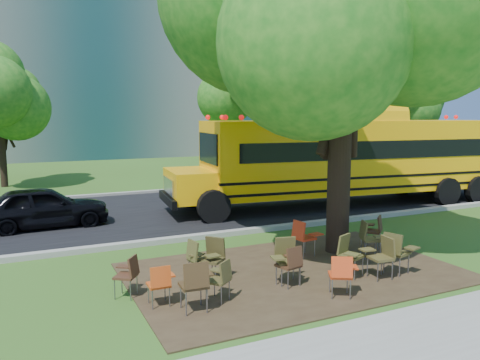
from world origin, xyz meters
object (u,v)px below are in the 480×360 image
chair_5 (349,251)px  chair_6 (382,253)px  chair_10 (199,256)px  chair_11 (291,262)px  main_tree (343,20)px  chair_9 (211,255)px  school_bus (355,156)px  chair_2 (221,276)px  chair_8 (128,272)px  chair_0 (160,281)px  chair_14 (304,235)px  chair_7 (397,249)px  chair_3 (286,256)px  chair_13 (375,228)px  black_car (43,207)px  chair_12 (369,236)px  chair_1 (196,281)px  chair_4 (342,272)px

chair_5 → chair_6: bearing=122.0°
chair_10 → chair_11: 1.87m
main_tree → chair_9: main_tree is taller
school_bus → chair_2: size_ratio=16.76×
main_tree → chair_6: main_tree is taller
chair_8 → chair_11: chair_11 is taller
chair_0 → chair_14: chair_14 is taller
chair_10 → chair_11: size_ratio=1.05×
chair_5 → chair_7: chair_7 is taller
chair_3 → chair_13: (3.38, 1.23, -0.05)m
chair_11 → chair_6: bearing=-24.9°
chair_9 → black_car: (-2.88, 6.44, 0.08)m
chair_3 → black_car: bearing=-47.1°
chair_3 → chair_14: (1.28, 1.33, -0.02)m
chair_0 → chair_12: chair_12 is taller
chair_2 → chair_5: bearing=-37.1°
chair_6 → chair_12: 1.42m
chair_6 → chair_3: bearing=77.7°
chair_2 → chair_6: 3.51m
school_bus → chair_5: 8.53m
chair_8 → chair_11: size_ratio=0.94×
chair_5 → chair_13: size_ratio=1.06×
main_tree → chair_8: size_ratio=11.61×
school_bus → black_car: size_ratio=3.52×
main_tree → school_bus: 7.62m
chair_0 → chair_2: bearing=-11.7°
chair_1 → chair_14: chair_1 is taller
chair_0 → chair_10: chair_10 is taller
chair_9 → black_car: black_car is taller
school_bus → chair_3: size_ratio=14.19×
main_tree → black_car: size_ratio=2.44×
chair_1 → chair_12: (4.78, 1.18, -0.02)m
chair_3 → chair_6: (1.93, -0.63, -0.02)m
chair_5 → chair_14: same height
chair_7 → school_bus: bearing=130.7°
main_tree → chair_13: bearing=-5.9°
chair_3 → chair_5: bearing=-177.5°
chair_10 → school_bus: bearing=114.7°
chair_3 → chair_7: size_ratio=1.00×
school_bus → chair_9: bearing=-139.5°
school_bus → chair_10: school_bus is taller
chair_11 → chair_12: size_ratio=0.94×
chair_8 → chair_9: chair_9 is taller
chair_11 → chair_13: size_ratio=0.99×
chair_3 → chair_13: chair_3 is taller
chair_10 → chair_11: (1.55, -1.03, -0.02)m
chair_0 → chair_4: chair_4 is taller
main_tree → chair_3: main_tree is taller
chair_12 → chair_6: bearing=-7.6°
chair_0 → chair_9: bearing=34.0°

